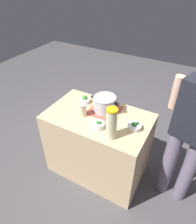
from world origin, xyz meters
TOP-DOWN VIEW (x-y plane):
  - ground_plane at (0.00, 0.00)m, footprint 8.00×8.00m
  - counter_slab at (0.00, 0.00)m, footprint 1.11×0.68m
  - dish_cloth at (0.02, 0.12)m, footprint 0.32×0.32m
  - cooking_pot at (0.02, 0.12)m, footprint 0.32×0.25m
  - lemonade_pitcher at (0.26, -0.22)m, footprint 0.10×0.10m
  - mason_jar at (-0.14, -0.07)m, footprint 0.09×0.09m
  - broccoli_bowl_front at (0.09, -0.16)m, footprint 0.13×0.13m
  - broccoli_bowl_center at (-0.27, 0.15)m, footprint 0.13×0.13m
  - broccoli_bowl_back at (0.41, -0.00)m, footprint 0.14×0.14m
  - person_cook at (0.90, 0.11)m, footprint 0.50×0.29m

SIDE VIEW (x-z plane):
  - ground_plane at x=0.00m, z-range 0.00..0.00m
  - counter_slab at x=0.00m, z-range 0.00..0.85m
  - dish_cloth at x=0.02m, z-range 0.85..0.86m
  - broccoli_bowl_back at x=0.41m, z-range 0.84..0.92m
  - broccoli_bowl_front at x=0.09m, z-range 0.85..0.92m
  - broccoli_bowl_center at x=-0.27m, z-range 0.84..0.92m
  - person_cook at x=0.90m, z-range 0.09..1.72m
  - mason_jar at x=-0.14m, z-range 0.85..0.99m
  - cooking_pot at x=0.02m, z-range 0.86..1.03m
  - lemonade_pitcher at x=0.26m, z-range 0.85..1.17m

